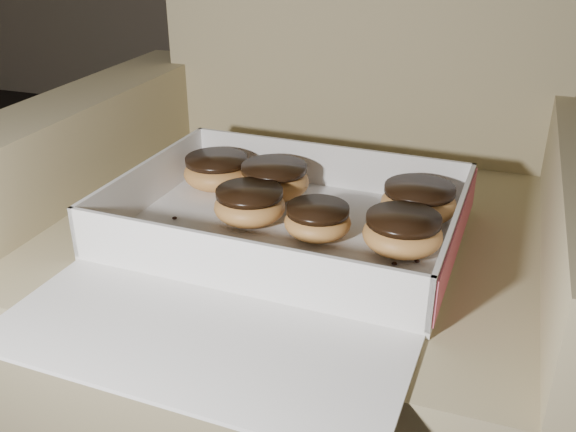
# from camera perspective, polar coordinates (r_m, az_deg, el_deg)

# --- Properties ---
(armchair) EXTENTS (0.89, 0.75, 0.93)m
(armchair) POSITION_cam_1_polar(r_m,az_deg,el_deg) (1.04, 2.40, -4.61)
(armchair) COLOR tan
(armchair) RESTS_ON floor
(bakery_box) EXTENTS (0.46, 0.54, 0.08)m
(bakery_box) POSITION_cam_1_polar(r_m,az_deg,el_deg) (0.83, -0.96, -2.20)
(bakery_box) COLOR white
(bakery_box) RESTS_ON armchair
(donut_a) EXTENTS (0.11, 0.11, 0.05)m
(donut_a) POSITION_cam_1_polar(r_m,az_deg,el_deg) (0.96, -1.25, 3.22)
(donut_a) COLOR #C59345
(donut_a) RESTS_ON bakery_box
(donut_b) EXTENTS (0.09, 0.09, 0.04)m
(donut_b) POSITION_cam_1_polar(r_m,az_deg,el_deg) (0.85, 2.65, -0.40)
(donut_b) COLOR #C59345
(donut_b) RESTS_ON bakery_box
(donut_c) EXTENTS (0.10, 0.10, 0.05)m
(donut_c) POSITION_cam_1_polar(r_m,az_deg,el_deg) (0.89, -3.43, 1.02)
(donut_c) COLOR #C59345
(donut_c) RESTS_ON bakery_box
(donut_d) EXTENTS (0.10, 0.10, 0.05)m
(donut_d) POSITION_cam_1_polar(r_m,az_deg,el_deg) (1.00, -6.34, 3.98)
(donut_d) COLOR #C59345
(donut_d) RESTS_ON bakery_box
(donut_e) EXTENTS (0.10, 0.10, 0.05)m
(donut_e) POSITION_cam_1_polar(r_m,az_deg,el_deg) (0.91, 11.53, 1.24)
(donut_e) COLOR #C59345
(donut_e) RESTS_ON bakery_box
(donut_f) EXTENTS (0.10, 0.10, 0.05)m
(donut_f) POSITION_cam_1_polar(r_m,az_deg,el_deg) (0.82, 10.15, -1.45)
(donut_f) COLOR #C59345
(donut_f) RESTS_ON bakery_box
(crumb_a) EXTENTS (0.01, 0.01, 0.00)m
(crumb_a) POSITION_cam_1_polar(r_m,az_deg,el_deg) (0.80, 9.44, -4.20)
(crumb_a) COLOR black
(crumb_a) RESTS_ON bakery_box
(crumb_b) EXTENTS (0.01, 0.01, 0.00)m
(crumb_b) POSITION_cam_1_polar(r_m,az_deg,el_deg) (0.92, -10.05, -0.17)
(crumb_b) COLOR black
(crumb_b) RESTS_ON bakery_box
(crumb_c) EXTENTS (0.01, 0.01, 0.00)m
(crumb_c) POSITION_cam_1_polar(r_m,az_deg,el_deg) (0.86, -14.46, -2.48)
(crumb_c) COLOR black
(crumb_c) RESTS_ON bakery_box
(crumb_d) EXTENTS (0.01, 0.01, 0.00)m
(crumb_d) POSITION_cam_1_polar(r_m,az_deg,el_deg) (0.84, -6.84, -2.39)
(crumb_d) COLOR black
(crumb_d) RESTS_ON bakery_box
(crumb_e) EXTENTS (0.01, 0.01, 0.00)m
(crumb_e) POSITION_cam_1_polar(r_m,az_deg,el_deg) (0.81, 11.39, -3.94)
(crumb_e) COLOR black
(crumb_e) RESTS_ON bakery_box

